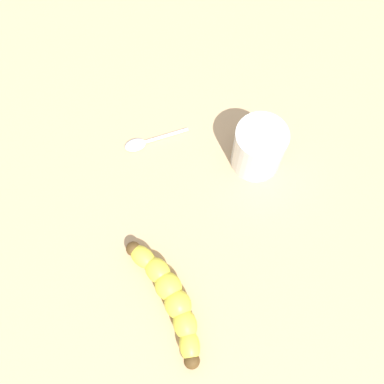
# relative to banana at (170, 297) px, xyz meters

# --- Properties ---
(wooden_tabletop) EXTENTS (1.20, 1.20, 0.03)m
(wooden_tabletop) POSITION_rel_banana_xyz_m (0.09, 0.02, -0.03)
(wooden_tabletop) COLOR tan
(wooden_tabletop) RESTS_ON ground
(banana) EXTENTS (0.16, 0.14, 0.04)m
(banana) POSITION_rel_banana_xyz_m (0.00, 0.00, 0.00)
(banana) COLOR yellow
(banana) RESTS_ON wooden_tabletop
(smoothie_glass) EXTENTS (0.08, 0.08, 0.09)m
(smoothie_glass) POSITION_rel_banana_xyz_m (0.25, -0.09, 0.02)
(smoothie_glass) COLOR silver
(smoothie_glass) RESTS_ON wooden_tabletop
(teaspoon) EXTENTS (0.07, 0.10, 0.01)m
(teaspoon) POSITION_rel_banana_xyz_m (0.24, 0.10, -0.01)
(teaspoon) COLOR silver
(teaspoon) RESTS_ON wooden_tabletop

